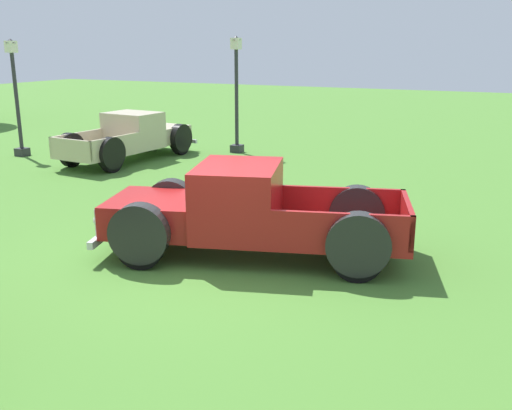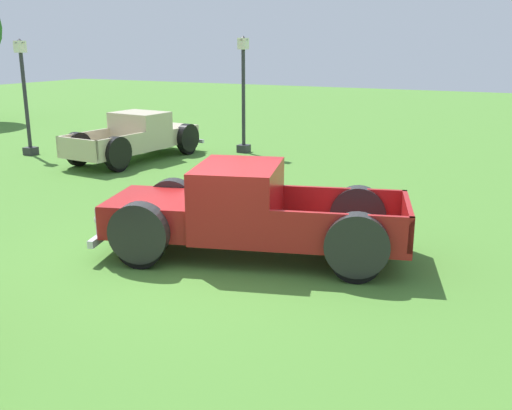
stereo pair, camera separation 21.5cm
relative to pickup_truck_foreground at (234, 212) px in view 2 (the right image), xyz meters
The scene contains 5 objects.
ground_plane 0.94m from the pickup_truck_foreground, behind, with size 80.00×80.00×0.00m, color #477A2D.
pickup_truck_foreground is the anchor object (origin of this frame).
pickup_truck_behind_right 9.40m from the pickup_truck_foreground, 47.06° to the left, with size 4.91×2.20×1.46m.
lamp_post_near 11.81m from the pickup_truck_foreground, 63.68° to the left, with size 0.36×0.36×3.68m.
lamp_post_far 9.97m from the pickup_truck_foreground, 27.19° to the left, with size 0.36×0.36×3.77m.
Camera 2 is at (-7.74, -4.70, 3.51)m, focal length 40.96 mm.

